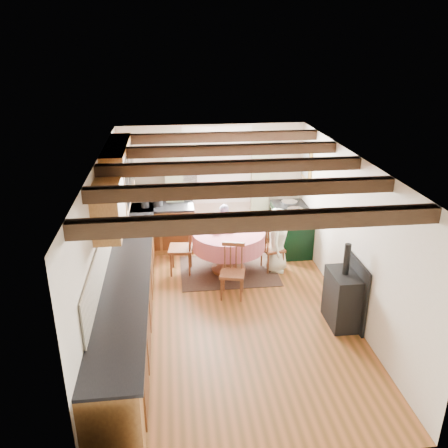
{
  "coord_description": "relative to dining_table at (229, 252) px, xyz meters",
  "views": [
    {
      "loc": [
        -0.83,
        -6.05,
        3.96
      ],
      "look_at": [
        0.0,
        0.8,
        1.15
      ],
      "focal_mm": 37.23,
      "sensor_mm": 36.0,
      "label": 1
    }
  ],
  "objects": [
    {
      "name": "base_cabinet_left",
      "position": [
        -1.65,
        -1.36,
        0.05
      ],
      "size": [
        0.6,
        5.3,
        0.88
      ],
      "primitive_type": "cube",
      "color": "#A06C32",
      "rests_on": "floor"
    },
    {
      "name": "bowl_a",
      "position": [
        -0.02,
        0.05,
        0.42
      ],
      "size": [
        0.23,
        0.23,
        0.06
      ],
      "primitive_type": "imported",
      "rotation": [
        0.0,
        0.0,
        4.7
      ],
      "color": "silver",
      "rests_on": "dining_table"
    },
    {
      "name": "window_pane",
      "position": [
        -0.05,
        1.38,
        1.21
      ],
      "size": [
        1.2,
        0.01,
        1.4
      ],
      "primitive_type": "cube",
      "color": "white",
      "rests_on": "wall_back"
    },
    {
      "name": "child_right",
      "position": [
        0.86,
        -0.06,
        0.21
      ],
      "size": [
        0.55,
        0.67,
        1.19
      ],
      "primitive_type": "imported",
      "rotation": [
        0.0,
        0.0,
        1.23
      ],
      "color": "white",
      "rests_on": "floor"
    },
    {
      "name": "curtain_right",
      "position": [
        0.8,
        1.29,
        0.71
      ],
      "size": [
        0.35,
        0.1,
        2.1
      ],
      "primitive_type": "cube",
      "color": "#B3C995",
      "rests_on": "wall_back"
    },
    {
      "name": "rug",
      "position": [
        -0.0,
        0.0,
        -0.38
      ],
      "size": [
        1.72,
        1.34,
        0.01
      ],
      "primitive_type": "cube",
      "color": "#433224",
      "rests_on": "floor"
    },
    {
      "name": "wall_left",
      "position": [
        -1.95,
        -1.36,
        0.81
      ],
      "size": [
        0.0,
        5.5,
        2.4
      ],
      "primitive_type": "cube",
      "color": "silver",
      "rests_on": "ground"
    },
    {
      "name": "cast_iron_stove",
      "position": [
        1.43,
        -1.82,
        0.25
      ],
      "size": [
        0.38,
        0.64,
        1.28
      ],
      "primitive_type": null,
      "color": "black",
      "rests_on": "floor"
    },
    {
      "name": "chair_right",
      "position": [
        0.8,
        -0.02,
        0.06
      ],
      "size": [
        0.46,
        0.45,
        0.89
      ],
      "primitive_type": null,
      "rotation": [
        0.0,
        0.0,
        1.76
      ],
      "color": "brown",
      "rests_on": "floor"
    },
    {
      "name": "dining_table",
      "position": [
        0.0,
        0.0,
        0.0
      ],
      "size": [
        1.28,
        1.28,
        0.77
      ],
      "primitive_type": null,
      "color": "#CF5B5F",
      "rests_on": "floor"
    },
    {
      "name": "wall_front",
      "position": [
        -0.15,
        -4.11,
        0.81
      ],
      "size": [
        3.6,
        0.0,
        2.4
      ],
      "primitive_type": "cube",
      "color": "silver",
      "rests_on": "ground"
    },
    {
      "name": "base_cabinet_back",
      "position": [
        -1.2,
        1.09,
        0.05
      ],
      "size": [
        1.3,
        0.6,
        0.88
      ],
      "primitive_type": "cube",
      "color": "#A06C32",
      "rests_on": "floor"
    },
    {
      "name": "splash_left",
      "position": [
        -1.93,
        -1.06,
        0.81
      ],
      "size": [
        0.02,
        4.5,
        0.55
      ],
      "primitive_type": "cube",
      "color": "beige",
      "rests_on": "wall_left"
    },
    {
      "name": "chair_near",
      "position": [
        -0.05,
        -0.88,
        0.06
      ],
      "size": [
        0.47,
        0.49,
        0.9
      ],
      "primitive_type": null,
      "rotation": [
        0.0,
        0.0,
        -0.24
      ],
      "color": "brown",
      "rests_on": "floor"
    },
    {
      "name": "aga_range",
      "position": [
        1.32,
        0.72,
        0.07
      ],
      "size": [
        0.65,
        1.0,
        0.92
      ],
      "primitive_type": null,
      "color": "black",
      "rests_on": "floor"
    },
    {
      "name": "chair_left",
      "position": [
        -0.85,
        0.07,
        0.11
      ],
      "size": [
        0.49,
        0.48,
        0.99
      ],
      "primitive_type": null,
      "rotation": [
        0.0,
        0.0,
        -1.69
      ],
      "color": "brown",
      "rests_on": "floor"
    },
    {
      "name": "canister_tall",
      "position": [
        -1.47,
        1.02,
        0.67
      ],
      "size": [
        0.16,
        0.16,
        0.27
      ],
      "primitive_type": "cylinder",
      "color": "#262628",
      "rests_on": "worktop_back"
    },
    {
      "name": "splash_back",
      "position": [
        -1.15,
        1.37,
        0.81
      ],
      "size": [
        1.4,
        0.02,
        0.55
      ],
      "primitive_type": "cube",
      "color": "beige",
      "rests_on": "wall_back"
    },
    {
      "name": "beam_b",
      "position": [
        -0.15,
        -2.36,
        1.92
      ],
      "size": [
        3.6,
        0.16,
        0.16
      ],
      "primitive_type": "cube",
      "color": "#352415",
      "rests_on": "ceiling"
    },
    {
      "name": "wall_plate",
      "position": [
        0.9,
        1.36,
        1.31
      ],
      "size": [
        0.3,
        0.02,
        0.3
      ],
      "primitive_type": "cylinder",
      "rotation": [
        1.57,
        0.0,
        0.0
      ],
      "color": "silver",
      "rests_on": "wall_back"
    },
    {
      "name": "curtain_left",
      "position": [
        -0.9,
        1.29,
        0.71
      ],
      "size": [
        0.35,
        0.1,
        2.1
      ],
      "primitive_type": "cube",
      "color": "#B3C995",
      "rests_on": "wall_back"
    },
    {
      "name": "bowl_b",
      "position": [
        -0.22,
        -0.02,
        0.42
      ],
      "size": [
        0.22,
        0.22,
        0.06
      ],
      "primitive_type": "imported",
      "rotation": [
        0.0,
        0.0,
        0.19
      ],
      "color": "silver",
      "rests_on": "dining_table"
    },
    {
      "name": "curtain_rod",
      "position": [
        -0.05,
        1.29,
        1.81
      ],
      "size": [
        2.0,
        0.03,
        0.03
      ],
      "primitive_type": "cylinder",
      "rotation": [
        0.0,
        1.57,
        0.0
      ],
      "color": "black",
      "rests_on": "wall_back"
    },
    {
      "name": "wall_right",
      "position": [
        1.65,
        -1.36,
        0.81
      ],
      "size": [
        0.0,
        5.5,
        2.4
      ],
      "primitive_type": "cube",
      "color": "silver",
      "rests_on": "ground"
    },
    {
      "name": "canister_wide",
      "position": [
        -1.23,
        1.09,
        0.64
      ],
      "size": [
        0.19,
        0.19,
        0.21
      ],
      "primitive_type": "cylinder",
      "color": "#262628",
      "rests_on": "worktop_back"
    },
    {
      "name": "child_far",
      "position": [
        -0.01,
        0.65,
        0.14
      ],
      "size": [
        0.43,
        0.33,
        1.05
      ],
      "primitive_type": "imported",
      "rotation": [
        0.0,
        0.0,
        2.91
      ],
      "color": "#4D4C61",
      "rests_on": "floor"
    },
    {
      "name": "ceiling",
      "position": [
        -0.15,
        -1.36,
        2.01
      ],
      "size": [
        3.6,
        5.5,
        0.0
      ],
      "primitive_type": "cube",
      "color": "white",
      "rests_on": "ground"
    },
    {
      "name": "wall_back",
      "position": [
        -0.15,
        1.39,
        0.81
      ],
      "size": [
        3.6,
        0.0,
        2.4
      ],
      "primitive_type": "cube",
      "color": "silver",
      "rests_on": "ground"
    },
    {
      "name": "worktop_left",
      "position": [
        -1.63,
        -1.36,
        0.51
      ],
      "size": [
        0.64,
        5.3,
        0.04
      ],
      "primitive_type": "cube",
      "color": "black",
      "rests_on": "base_cabinet_left"
    },
    {
      "name": "beam_c",
      "position": [
        -0.15,
        -1.36,
        1.92
      ],
      "size": [
        3.6,
        0.16,
        0.16
      ],
      "primitive_type": "cube",
      "color": "#352415",
      "rests_on": "ceiling"
    },
    {
      "name": "beam_d",
      "position": [
        -0.15,
        -0.36,
        1.92
      ],
      "size": [
        3.6,
        0.16,
        0.16
      ],
      "primitive_type": "cube",
      "color": "#352415",
      "rests_on": "ceiling"
    },
    {
      "name": "wall_picture",
      "position": [
        1.62,
        0.94,
        1.31
      ],
      "size": [
        0.04,
        0.5,
        0.6
      ],
      "primitive_type": "cube",
      "color": "gold",
      "rests_on": "wall_right"
    },
    {
      "name": "worktop_back",
      "position": [
        -1.2,
        1.07,
        0.51
      ],
      "size": [
        1.3,
        0.64,
        0.04
      ],
      "primitive_type": "cube",
      "color": "black",
      "rests_on": "base_cabinet_back"
    },
    {
      "name": "beam_a",
      "position": [
        -0.15,
        -3.36,
        1.92
      ],
      "size": [
        3.6,
        0.16,
        0.16
      ],
      "primitive_type": "cube",
      "color": "#352415",
      "rests_on": "ceiling"
    },
    {
      "name": "wall_cabinet_glass",
      "position": [
        -1.78,
        -0.16,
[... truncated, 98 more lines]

